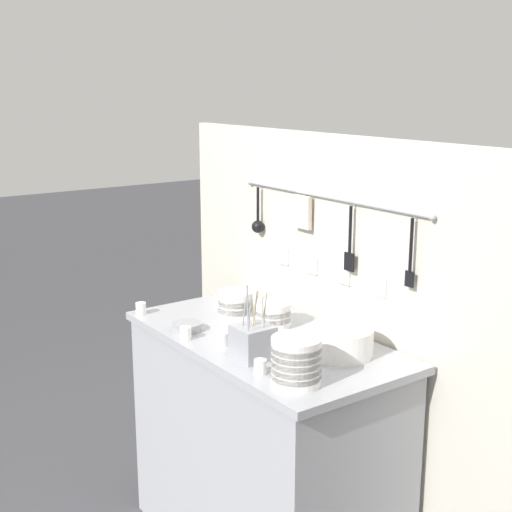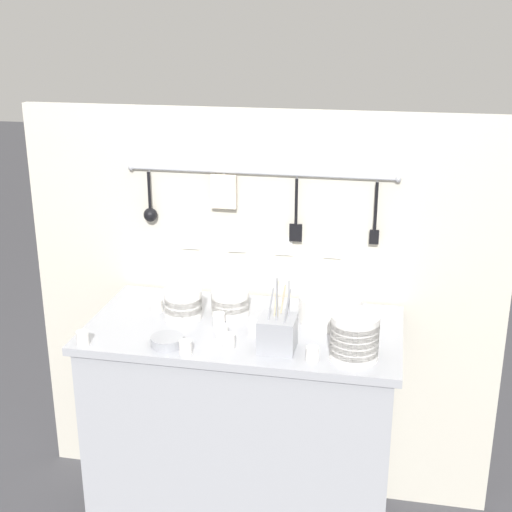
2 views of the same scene
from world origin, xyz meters
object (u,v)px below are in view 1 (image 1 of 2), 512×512
bowl_stack_short_front (296,361)px  cup_front_left (248,325)px  cup_edge_near (223,339)px  bowl_stack_wide_centre (273,314)px  bowl_stack_tall_left (235,305)px  cup_edge_far (259,338)px  cup_centre (141,308)px  steel_mixing_bowl (187,327)px  cup_beside_plates (186,333)px  cup_by_caddy (284,338)px  plate_stack (340,341)px  cup_front_right (231,332)px  cup_back_left (226,304)px  cup_mid_row (260,367)px  cutlery_caddy (253,341)px

bowl_stack_short_front → cup_front_left: 0.53m
cup_edge_near → bowl_stack_wide_centre: bearing=102.3°
bowl_stack_wide_centre → bowl_stack_tall_left: bearing=-158.0°
bowl_stack_tall_left → bowl_stack_short_front: 0.69m
cup_edge_far → cup_centre: (-0.57, -0.20, 0.00)m
bowl_stack_wide_centre → cup_edge_near: size_ratio=2.92×
steel_mixing_bowl → cup_beside_plates: bearing=-32.4°
cup_edge_far → cup_by_caddy: same height
cup_edge_near → plate_stack: bearing=41.8°
plate_stack → cup_front_right: 0.43m
cup_back_left → cup_edge_near: bearing=-35.1°
plate_stack → cup_beside_plates: 0.58m
bowl_stack_tall_left → cup_edge_far: 0.31m
cup_mid_row → cup_front_right: bearing=162.2°
cup_edge_near → cup_centre: (-0.50, -0.08, 0.00)m
cup_by_caddy → cup_centre: same height
bowl_stack_wide_centre → cup_mid_row: 0.48m
cup_back_left → cutlery_caddy: bearing=-23.7°
bowl_stack_tall_left → cup_back_left: (-0.12, 0.03, -0.03)m
bowl_stack_wide_centre → cup_centre: (-0.44, -0.36, -0.02)m
steel_mixing_bowl → cup_centre: 0.29m
cup_front_left → bowl_stack_short_front: bearing=-18.0°
cutlery_caddy → plate_stack: bearing=60.3°
cup_front_left → cup_edge_far: bearing=-19.5°
bowl_stack_wide_centre → cup_mid_row: bowl_stack_wide_centre is taller
bowl_stack_short_front → cup_centre: bowl_stack_short_front is taller
cup_edge_far → cup_by_caddy: bearing=56.2°
cup_back_left → cup_centre: size_ratio=1.00×
bowl_stack_short_front → cup_beside_plates: size_ratio=3.31×
bowl_stack_tall_left → cup_mid_row: 0.58m
cup_by_caddy → cup_beside_plates: size_ratio=1.00×
cup_back_left → cup_by_caddy: same height
cup_front_right → bowl_stack_wide_centre: bearing=95.4°
cup_back_left → cup_edge_near: size_ratio=1.00×
plate_stack → cup_edge_near: (-0.32, -0.29, -0.03)m
bowl_stack_short_front → cup_mid_row: size_ratio=3.31×
steel_mixing_bowl → cup_edge_far: size_ratio=2.34×
plate_stack → cup_back_left: bearing=-175.9°
bowl_stack_wide_centre → plate_stack: 0.38m
bowl_stack_tall_left → plate_stack: bowl_stack_tall_left is taller
bowl_stack_wide_centre → cup_front_left: 0.11m
plate_stack → bowl_stack_wide_centre: bearing=-178.1°
bowl_stack_short_front → plate_stack: size_ratio=0.70×
cutlery_caddy → cup_by_caddy: cutlery_caddy is taller
bowl_stack_short_front → cup_edge_near: 0.43m
cup_front_right → bowl_stack_short_front: bearing=-7.6°
bowl_stack_tall_left → cup_beside_plates: (0.09, -0.29, -0.03)m
bowl_stack_short_front → cup_centre: 0.94m
cup_back_left → cup_edge_far: bearing=-17.0°
cup_edge_near → cutlery_caddy: bearing=5.8°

